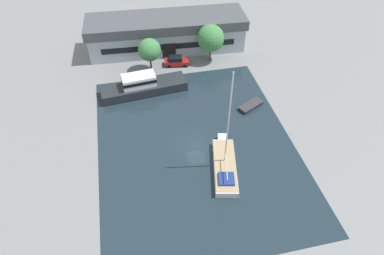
{
  "coord_description": "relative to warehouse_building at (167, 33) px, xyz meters",
  "views": [
    {
      "loc": [
        -7.27,
        -30.93,
        33.83
      ],
      "look_at": [
        0.0,
        2.53,
        1.0
      ],
      "focal_mm": 32.0,
      "sensor_mm": 36.0,
      "label": 1
    }
  ],
  "objects": [
    {
      "name": "ground_plane",
      "position": [
        -0.31,
        -25.97,
        -3.06
      ],
      "size": [
        440.0,
        440.0,
        0.0
      ],
      "primitive_type": "plane",
      "color": "gray"
    },
    {
      "name": "water_canal",
      "position": [
        -0.31,
        -25.97,
        -3.06
      ],
      "size": [
        26.06,
        33.7,
        0.01
      ],
      "primitive_type": "cube",
      "color": "#1E2D38",
      "rests_on": "ground"
    },
    {
      "name": "warehouse_building",
      "position": [
        0.0,
        0.0,
        0.0
      ],
      "size": [
        28.99,
        9.6,
        6.05
      ],
      "rotation": [
        0.0,
        0.0,
        -0.06
      ],
      "color": "#99A8B2",
      "rests_on": "ground"
    },
    {
      "name": "quay_tree_near_building",
      "position": [
        -3.91,
        -6.92,
        0.97
      ],
      "size": [
        3.8,
        3.8,
        5.94
      ],
      "color": "brown",
      "rests_on": "ground"
    },
    {
      "name": "quay_tree_by_water",
      "position": [
        6.81,
        -5.78,
        1.22
      ],
      "size": [
        4.69,
        4.69,
        6.63
      ],
      "color": "brown",
      "rests_on": "ground"
    },
    {
      "name": "parked_car",
      "position": [
        0.63,
        -6.2,
        -2.23
      ],
      "size": [
        4.48,
        2.49,
        1.67
      ],
      "rotation": [
        0.0,
        0.0,
        4.56
      ],
      "color": "maroon",
      "rests_on": "ground"
    },
    {
      "name": "sailboat_moored",
      "position": [
        2.35,
        -30.63,
        -2.44
      ],
      "size": [
        4.53,
        10.14,
        14.36
      ],
      "rotation": [
        0.0,
        0.0,
        -0.22
      ],
      "color": "silver",
      "rests_on": "water_canal"
    },
    {
      "name": "motor_cruiser",
      "position": [
        -5.97,
        -12.66,
        -1.9
      ],
      "size": [
        13.93,
        4.94,
        3.23
      ],
      "rotation": [
        0.0,
        0.0,
        1.67
      ],
      "color": "#23282D",
      "rests_on": "water_canal"
    },
    {
      "name": "small_dinghy",
      "position": [
        9.64,
        -19.91,
        -2.77
      ],
      "size": [
        4.4,
        3.28,
        0.57
      ],
      "rotation": [
        0.0,
        0.0,
        5.18
      ],
      "color": "#23282D",
      "rests_on": "water_canal"
    }
  ]
}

